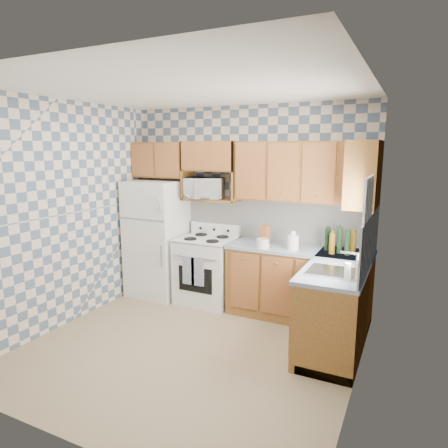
{
  "coord_description": "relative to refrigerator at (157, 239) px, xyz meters",
  "views": [
    {
      "loc": [
        2.07,
        -3.44,
        2.13
      ],
      "look_at": [
        0.05,
        0.75,
        1.25
      ],
      "focal_mm": 32.0,
      "sensor_mm": 36.0,
      "label": 1
    }
  ],
  "objects": [
    {
      "name": "bottle_2",
      "position": [
        2.74,
        0.05,
        0.21
      ],
      "size": [
        0.07,
        0.07,
        0.27
      ],
      "primitive_type": "cylinder",
      "color": "brown",
      "rests_on": "countertop_back"
    },
    {
      "name": "bottle_4",
      "position": [
        2.44,
        0.07,
        0.22
      ],
      "size": [
        0.07,
        0.07,
        0.28
      ],
      "primitive_type": "cylinder",
      "color": "black",
      "rests_on": "countertop_back"
    },
    {
      "name": "electric_kettle",
      "position": [
        2.05,
        -0.07,
        0.17
      ],
      "size": [
        0.14,
        0.14,
        0.18
      ],
      "primitive_type": "cylinder",
      "color": "white",
      "rests_on": "countertop_back"
    },
    {
      "name": "countertop_back",
      "position": [
        2.1,
        0.05,
        0.06
      ],
      "size": [
        1.77,
        0.63,
        0.04
      ],
      "primitive_type": "cube",
      "color": "slate",
      "rests_on": "base_cabinets_back"
    },
    {
      "name": "dish_towel_left",
      "position": [
        0.72,
        -0.32,
        -0.3
      ],
      "size": [
        0.18,
        0.02,
        0.38
      ],
      "primitive_type": "cube",
      "color": "navy",
      "rests_on": "stove_body"
    },
    {
      "name": "cooktop",
      "position": [
        0.8,
        0.03,
        0.07
      ],
      "size": [
        0.76,
        0.65,
        0.02
      ],
      "primitive_type": "cube",
      "color": "silver",
      "rests_on": "stove_body"
    },
    {
      "name": "backguard",
      "position": [
        0.8,
        0.3,
        0.16
      ],
      "size": [
        0.76,
        0.08,
        0.17
      ],
      "primitive_type": "cube",
      "color": "white",
      "rests_on": "cooktop"
    },
    {
      "name": "countertop_right",
      "position": [
        2.67,
        -0.45,
        0.06
      ],
      "size": [
        0.63,
        1.6,
        0.04
      ],
      "primitive_type": "cube",
      "color": "slate",
      "rests_on": "base_cabinets_right"
    },
    {
      "name": "stove_body",
      "position": [
        0.8,
        0.03,
        -0.39
      ],
      "size": [
        0.76,
        0.65,
        0.9
      ],
      "primitive_type": "cube",
      "color": "white",
      "rests_on": "floor"
    },
    {
      "name": "bottle_3",
      "position": [
        2.52,
        -0.07,
        0.2
      ],
      "size": [
        0.07,
        0.07,
        0.25
      ],
      "primitive_type": "cylinder",
      "color": "brown",
      "rests_on": "countertop_back"
    },
    {
      "name": "base_cabinets_back",
      "position": [
        2.1,
        0.05,
        -0.4
      ],
      "size": [
        1.75,
        0.6,
        0.88
      ],
      "primitive_type": "cube",
      "color": "brown",
      "rests_on": "floor"
    },
    {
      "name": "refrigerator",
      "position": [
        0.0,
        0.0,
        0.0
      ],
      "size": [
        0.75,
        0.7,
        1.68
      ],
      "primitive_type": "cube",
      "color": "white",
      "rests_on": "floor"
    },
    {
      "name": "microwave",
      "position": [
        0.71,
        0.16,
        0.76
      ],
      "size": [
        0.6,
        0.48,
        0.29
      ],
      "primitive_type": "imported",
      "rotation": [
        0.0,
        0.0,
        0.26
      ],
      "color": "white",
      "rests_on": "microwave_shelf"
    },
    {
      "name": "upper_cabinets_fridge",
      "position": [
        -0.02,
        0.19,
        1.13
      ],
      "size": [
        0.82,
        0.33,
        0.5
      ],
      "primitive_type": "cube",
      "color": "brown",
      "rests_on": "back_wall"
    },
    {
      "name": "back_wall",
      "position": [
        1.27,
        0.35,
        0.51
      ],
      "size": [
        3.4,
        0.02,
        2.7
      ],
      "primitive_type": "cube",
      "color": "slate",
      "rests_on": "ground"
    },
    {
      "name": "backsplash_back",
      "position": [
        1.68,
        0.34,
        0.36
      ],
      "size": [
        2.6,
        0.02,
        0.56
      ],
      "primitive_type": "cube",
      "color": "white",
      "rests_on": "back_wall"
    },
    {
      "name": "bottle_1",
      "position": [
        2.69,
        -0.05,
        0.22
      ],
      "size": [
        0.07,
        0.07,
        0.29
      ],
      "primitive_type": "cylinder",
      "color": "black",
      "rests_on": "countertop_back"
    },
    {
      "name": "bottle_0",
      "position": [
        2.59,
        0.01,
        0.23
      ],
      "size": [
        0.07,
        0.07,
        0.31
      ],
      "primitive_type": "cylinder",
      "color": "black",
      "rests_on": "countertop_back"
    },
    {
      "name": "dish_towel_right",
      "position": [
        0.85,
        -0.32,
        -0.3
      ],
      "size": [
        0.18,
        0.02,
        0.38
      ],
      "primitive_type": "cube",
      "color": "navy",
      "rests_on": "stove_body"
    },
    {
      "name": "floor",
      "position": [
        1.27,
        -1.25,
        -0.84
      ],
      "size": [
        3.4,
        3.4,
        0.0
      ],
      "primitive_type": "plane",
      "color": "#917D58",
      "rests_on": "ground"
    },
    {
      "name": "sink",
      "position": [
        2.67,
        -0.8,
        0.09
      ],
      "size": [
        0.48,
        0.4,
        0.03
      ],
      "primitive_type": "cube",
      "color": "#B7B7BC",
      "rests_on": "countertop_right"
    },
    {
      "name": "base_cabinets_right",
      "position": [
        2.67,
        -0.45,
        -0.4
      ],
      "size": [
        0.6,
        1.6,
        0.88
      ],
      "primitive_type": "cube",
      "color": "brown",
      "rests_on": "floor"
    },
    {
      "name": "knife_block",
      "position": [
        1.64,
        0.05,
        0.2
      ],
      "size": [
        0.13,
        0.13,
        0.24
      ],
      "primitive_type": "cube",
      "rotation": [
        0.0,
        0.0,
        -0.15
      ],
      "color": "brown",
      "rests_on": "countertop_back"
    },
    {
      "name": "upper_cabinets_back",
      "position": [
        2.1,
        0.19,
        1.01
      ],
      "size": [
        1.75,
        0.33,
        0.74
      ],
      "primitive_type": "cube",
      "color": "brown",
      "rests_on": "back_wall"
    },
    {
      "name": "upper_cabinets_right",
      "position": [
        2.81,
        0.0,
        1.01
      ],
      "size": [
        0.33,
        0.7,
        0.74
      ],
      "primitive_type": "cube",
      "color": "brown",
      "rests_on": "right_wall"
    },
    {
      "name": "window",
      "position": [
        2.96,
        -0.8,
        0.61
      ],
      "size": [
        0.02,
        0.66,
        0.86
      ],
      "primitive_type": "cube",
      "color": "white",
      "rests_on": "right_wall"
    },
    {
      "name": "right_wall",
      "position": [
        2.97,
        -1.25,
        0.51
      ],
      "size": [
        0.02,
        3.2,
        2.7
      ],
      "primitive_type": "cube",
      "color": "slate",
      "rests_on": "ground"
    },
    {
      "name": "soap_bottle",
      "position": [
        2.84,
        -0.99,
        0.17
      ],
      "size": [
        0.06,
        0.06,
        0.17
      ],
      "primitive_type": "cylinder",
      "color": "beige",
      "rests_on": "countertop_right"
    },
    {
      "name": "microwave_shelf",
      "position": [
        0.8,
        0.19,
        0.6
      ],
      "size": [
        0.8,
        0.33,
        0.03
      ],
      "primitive_type": "cube",
      "color": "brown",
      "rests_on": "back_wall"
    },
    {
      "name": "food_containers",
      "position": [
        1.69,
        -0.15,
        0.14
      ],
      "size": [
        0.17,
        0.17,
        0.11
      ],
      "primitive_type": null,
      "color": "beige",
      "rests_on": "countertop_back"
    },
    {
      "name": "backsplash_right",
      "position": [
        2.96,
        -0.45,
        0.36
      ],
      "size": [
        0.02,
        1.6,
        0.56
      ],
      "primitive_type": "cube",
      "color": "white",
      "rests_on": "right_wall"
    }
  ]
}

